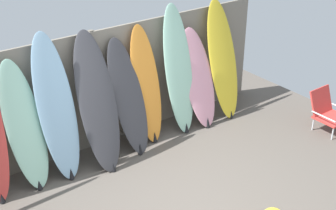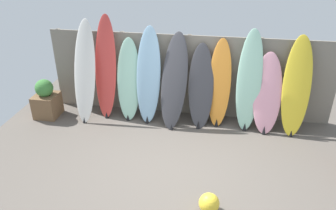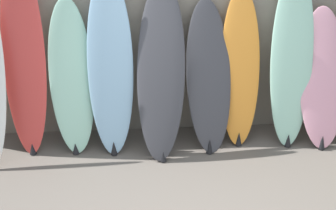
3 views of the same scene
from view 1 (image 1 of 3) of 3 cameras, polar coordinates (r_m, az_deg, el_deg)
name	(u,v)px [view 1 (image 1 of 3)]	position (r m, az deg, el deg)	size (l,w,h in m)	color
ground	(180,209)	(6.02, 1.43, -12.60)	(7.68, 7.68, 0.00)	#5B544C
fence_back	(96,90)	(6.97, -8.72, 1.84)	(6.08, 0.11, 1.80)	gray
surfboard_seafoam_2	(25,127)	(6.29, -17.09, -2.57)	(0.54, 0.59, 1.73)	#9ED6BC
surfboard_skyblue_3	(56,109)	(6.33, -13.44, -0.49)	(0.51, 0.58, 2.01)	#8CB7D6
surfboard_charcoal_4	(97,103)	(6.48, -8.60, 0.25)	(0.62, 0.84, 1.91)	#38383D
surfboard_charcoal_5	(128,98)	(6.83, -4.85, 0.85)	(0.57, 0.70, 1.69)	#38383D
surfboard_orange_6	(147,87)	(7.04, -2.64, 2.27)	(0.46, 0.48, 1.81)	orange
surfboard_seafoam_7	(179,71)	(7.27, 1.32, 4.17)	(0.51, 0.54, 2.03)	#9ED6BC
surfboard_pink_8	(199,79)	(7.55, 3.76, 3.20)	(0.58, 0.65, 1.58)	pink
surfboard_yellow_9	(223,61)	(7.83, 6.70, 5.40)	(0.57, 0.68, 1.94)	yellow
beach_chair	(327,110)	(7.96, 18.81, -0.63)	(0.50, 0.55, 0.65)	silver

